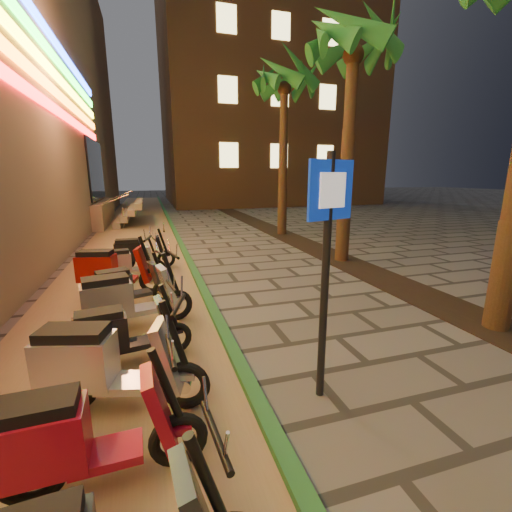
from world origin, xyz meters
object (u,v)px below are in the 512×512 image
object	(u,v)px
scooter_11	(127,263)
scooter_12	(137,252)
scooter_7	(120,334)
scooter_9	(126,286)
scooter_6	(103,364)
scooter_5	(75,438)
pedestrian_sign	(327,246)
scooter_8	(125,299)
scooter_10	(110,270)

from	to	relation	value
scooter_11	scooter_12	distance (m)	1.05
scooter_7	scooter_9	distance (m)	2.14
scooter_6	scooter_5	bearing A→B (deg)	-79.72
pedestrian_sign	scooter_8	world-z (taller)	pedestrian_sign
scooter_6	scooter_10	xyz separation A→B (m)	(-0.31, 4.09, -0.00)
scooter_5	scooter_10	xyz separation A→B (m)	(-0.22, 5.12, 0.04)
scooter_9	scooter_12	bearing A→B (deg)	70.43
scooter_11	scooter_5	bearing A→B (deg)	-99.11
scooter_12	pedestrian_sign	bearing A→B (deg)	-70.19
scooter_5	scooter_10	world-z (taller)	scooter_10
pedestrian_sign	scooter_8	bearing A→B (deg)	115.16
scooter_9	scooter_10	bearing A→B (deg)	93.02
scooter_12	scooter_8	bearing A→B (deg)	-90.03
scooter_11	scooter_12	xyz separation A→B (m)	(0.21, 1.03, 0.04)
pedestrian_sign	scooter_6	bearing A→B (deg)	152.09
pedestrian_sign	scooter_9	size ratio (longest dim) A/B	1.85
scooter_10	scooter_11	bearing A→B (deg)	85.36
scooter_11	scooter_10	bearing A→B (deg)	-115.64
scooter_7	scooter_8	world-z (taller)	scooter_8
scooter_8	scooter_10	bearing A→B (deg)	89.58
scooter_5	scooter_8	size ratio (longest dim) A/B	0.93
scooter_8	scooter_10	world-z (taller)	scooter_10
scooter_6	pedestrian_sign	bearing A→B (deg)	4.64
scooter_5	scooter_11	distance (m)	6.07
scooter_12	scooter_10	bearing A→B (deg)	-103.11
pedestrian_sign	scooter_9	world-z (taller)	pedestrian_sign
scooter_6	scooter_12	bearing A→B (deg)	103.66
scooter_10	scooter_12	distance (m)	2.04
scooter_5	scooter_8	distance (m)	3.10
scooter_6	scooter_9	bearing A→B (deg)	104.25
scooter_7	scooter_10	world-z (taller)	scooter_10
pedestrian_sign	scooter_9	xyz separation A→B (m)	(-2.33, 3.52, -1.34)
scooter_7	scooter_11	distance (m)	4.11
scooter_9	scooter_10	world-z (taller)	scooter_10
scooter_6	scooter_8	bearing A→B (deg)	102.47
pedestrian_sign	scooter_5	world-z (taller)	pedestrian_sign
pedestrian_sign	scooter_6	world-z (taller)	pedestrian_sign
scooter_10	scooter_7	bearing A→B (deg)	-69.91
scooter_6	scooter_8	world-z (taller)	scooter_6
scooter_6	scooter_12	world-z (taller)	scooter_6
scooter_7	scooter_12	bearing A→B (deg)	79.95
scooter_5	scooter_11	bearing A→B (deg)	87.14
scooter_5	scooter_8	world-z (taller)	scooter_8
scooter_9	scooter_11	world-z (taller)	scooter_9
scooter_11	scooter_8	bearing A→B (deg)	-95.97
scooter_6	scooter_7	world-z (taller)	scooter_6
scooter_10	scooter_8	bearing A→B (deg)	-65.73
scooter_7	scooter_10	size ratio (longest dim) A/B	0.85
scooter_6	scooter_11	distance (m)	5.03
scooter_9	scooter_12	xyz separation A→B (m)	(0.13, 3.00, 0.02)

